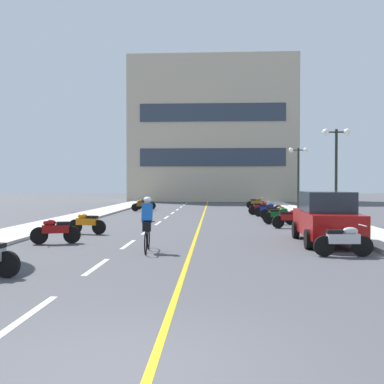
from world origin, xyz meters
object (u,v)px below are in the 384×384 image
(parked_car_near, at_px, (326,217))
(motorcycle_11, at_px, (142,205))
(street_lamp_far, at_px, (298,164))
(motorcycle_10, at_px, (261,208))
(motorcycle_5, at_px, (289,218))
(motorcycle_12, at_px, (145,204))
(motorcycle_6, at_px, (280,215))
(motorcycle_4, at_px, (87,223))
(motorcycle_9, at_px, (267,209))
(motorcycle_7, at_px, (277,213))
(motorcycle_8, at_px, (275,211))
(motorcycle_13, at_px, (256,203))
(motorcycle_2, at_px, (344,240))
(street_lamp_mid, at_px, (336,153))
(motorcycle_3, at_px, (55,230))
(cyclist_rider, at_px, (147,223))

(parked_car_near, distance_m, motorcycle_11, 19.77)
(street_lamp_far, relative_size, motorcycle_10, 2.80)
(street_lamp_far, distance_m, motorcycle_5, 13.40)
(motorcycle_10, height_order, motorcycle_12, same)
(street_lamp_far, height_order, motorcycle_6, street_lamp_far)
(motorcycle_4, distance_m, motorcycle_6, 9.87)
(motorcycle_9, xyz_separation_m, motorcycle_11, (-8.87, 5.16, 0.00))
(motorcycle_5, xyz_separation_m, motorcycle_7, (-0.07, 3.36, 0.00))
(motorcycle_6, relative_size, motorcycle_11, 1.00)
(motorcycle_12, bearing_deg, motorcycle_8, -45.64)
(motorcycle_5, xyz_separation_m, motorcycle_11, (-9.03, 12.13, 0.00))
(motorcycle_10, bearing_deg, motorcycle_6, -88.22)
(motorcycle_6, xyz_separation_m, motorcycle_12, (-8.99, 12.48, 0.00))
(motorcycle_11, relative_size, motorcycle_13, 0.99)
(motorcycle_2, bearing_deg, motorcycle_13, 90.26)
(parked_car_near, bearing_deg, street_lamp_mid, 72.07)
(parked_car_near, xyz_separation_m, motorcycle_4, (-9.23, 2.38, -0.44))
(motorcycle_3, height_order, motorcycle_5, same)
(street_lamp_mid, bearing_deg, motorcycle_10, 115.59)
(street_lamp_mid, bearing_deg, motorcycle_8, 135.17)
(motorcycle_4, relative_size, motorcycle_9, 1.01)
(motorcycle_6, bearing_deg, motorcycle_12, 125.77)
(motorcycle_10, bearing_deg, motorcycle_2, -88.10)
(parked_car_near, distance_m, motorcycle_6, 7.10)
(motorcycle_2, height_order, motorcycle_4, same)
(motorcycle_8, xyz_separation_m, motorcycle_11, (-9.04, 7.21, 0.00))
(motorcycle_12, bearing_deg, street_lamp_mid, -45.46)
(motorcycle_2, xyz_separation_m, motorcycle_10, (-0.56, 16.75, 0.00))
(motorcycle_4, xyz_separation_m, motorcycle_5, (8.86, 2.87, 0.00))
(motorcycle_5, relative_size, cyclist_rider, 0.95)
(motorcycle_5, relative_size, motorcycle_8, 0.98)
(motorcycle_13, bearing_deg, street_lamp_mid, -79.33)
(motorcycle_7, bearing_deg, motorcycle_9, 91.44)
(motorcycle_6, relative_size, motorcycle_7, 1.02)
(motorcycle_5, relative_size, motorcycle_13, 0.99)
(motorcycle_5, distance_m, motorcycle_6, 1.83)
(motorcycle_4, distance_m, motorcycle_13, 21.39)
(motorcycle_5, xyz_separation_m, motorcycle_6, (-0.17, 1.82, 0.00))
(motorcycle_3, distance_m, motorcycle_6, 11.75)
(motorcycle_13, bearing_deg, motorcycle_8, -90.26)
(motorcycle_6, relative_size, motorcycle_10, 1.00)
(motorcycle_2, bearing_deg, motorcycle_5, 91.21)
(motorcycle_2, height_order, motorcycle_5, same)
(motorcycle_3, bearing_deg, motorcycle_11, 89.83)
(street_lamp_far, height_order, motorcycle_5, street_lamp_far)
(motorcycle_10, relative_size, motorcycle_11, 1.00)
(motorcycle_7, bearing_deg, motorcycle_11, 135.59)
(motorcycle_7, height_order, motorcycle_10, same)
(street_lamp_mid, xyz_separation_m, motorcycle_3, (-11.86, -8.00, -3.21))
(motorcycle_6, distance_m, motorcycle_12, 15.38)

